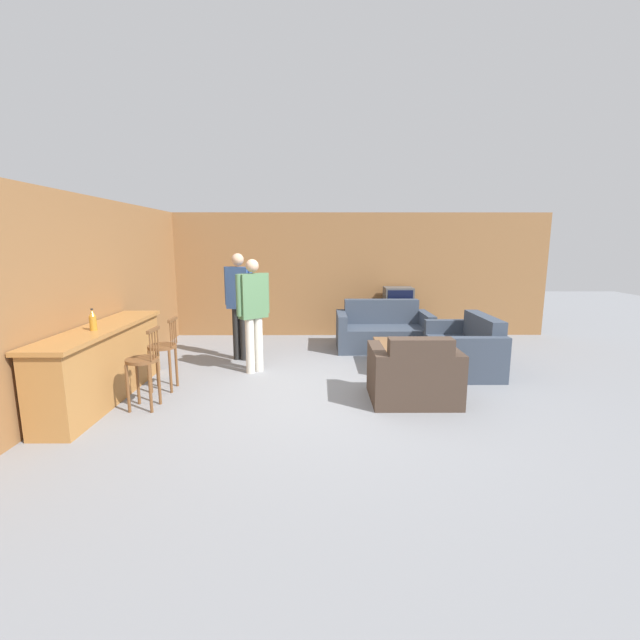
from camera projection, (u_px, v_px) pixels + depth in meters
ground_plane at (331, 394)px, 5.69m from camera, size 24.00×24.00×0.00m
wall_back at (326, 275)px, 9.11m from camera, size 9.40×0.08×2.60m
wall_left at (125, 287)px, 6.77m from camera, size 0.08×8.71×2.60m
bar_counter at (104, 363)px, 5.43m from camera, size 0.55×2.55×0.95m
bar_chair_near at (144, 366)px, 5.11m from camera, size 0.39×0.39×0.99m
bar_chair_mid at (164, 352)px, 5.78m from camera, size 0.39×0.39×0.99m
couch_far at (383, 332)px, 8.06m from camera, size 1.74×0.93×0.90m
armchair_near at (414, 377)px, 5.40m from camera, size 1.08×0.88×0.88m
loveseat_right at (465, 350)px, 6.74m from camera, size 0.86×1.52×0.87m
coffee_table at (397, 347)px, 6.80m from camera, size 0.64×1.04×0.40m
tv_unit at (397, 326)px, 8.95m from camera, size 1.20×0.55×0.54m
tv at (398, 300)px, 8.85m from camera, size 0.58×0.47×0.54m
bottle at (93, 320)px, 5.11m from camera, size 0.08×0.08×0.26m
person_by_window at (239, 300)px, 7.19m from camera, size 0.50×0.29×1.81m
person_by_counter at (253, 309)px, 6.49m from camera, size 0.46×0.40×1.74m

